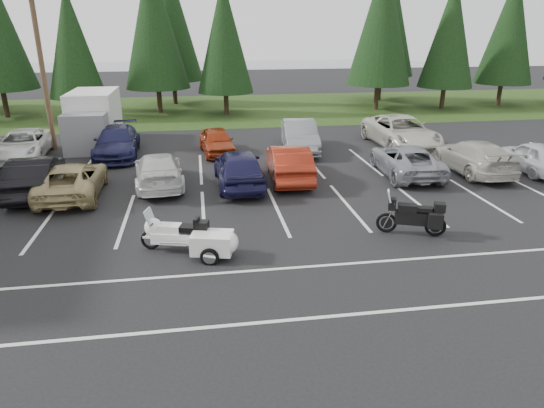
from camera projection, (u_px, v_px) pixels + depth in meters
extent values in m
plane|color=black|center=(268.00, 221.00, 16.76)|extent=(120.00, 120.00, 0.00)
cube|color=#1B3310|center=(225.00, 109.00, 39.00)|extent=(80.00, 16.00, 0.01)
cube|color=slate|center=(239.00, 73.00, 68.30)|extent=(70.00, 50.00, 0.02)
cylinder|color=#473321|center=(42.00, 64.00, 24.88)|extent=(0.26, 0.26, 9.00)
cube|color=silver|center=(260.00, 202.00, 18.62)|extent=(32.00, 16.00, 0.01)
cylinder|color=#332316|center=(4.00, 98.00, 35.11)|extent=(0.36, 0.36, 2.78)
cylinder|color=#332316|center=(80.00, 104.00, 34.72)|extent=(0.36, 0.36, 2.11)
cone|color=black|center=(71.00, 42.00, 33.25)|extent=(3.87, 3.87, 7.48)
cylinder|color=#332316|center=(159.00, 96.00, 36.81)|extent=(0.36, 0.36, 2.62)
cone|color=black|center=(153.00, 22.00, 34.99)|extent=(4.80, 4.80, 9.27)
cylinder|color=#332316|center=(226.00, 99.00, 36.39)|extent=(0.36, 0.36, 2.26)
cone|color=black|center=(224.00, 36.00, 34.82)|extent=(4.14, 4.14, 7.99)
cylinder|color=#332316|center=(377.00, 92.00, 38.50)|extent=(0.36, 0.36, 2.69)
cone|color=black|center=(382.00, 20.00, 36.63)|extent=(4.93, 4.93, 9.52)
cylinder|color=#332316|center=(443.00, 94.00, 39.07)|extent=(0.36, 0.36, 2.33)
cone|color=black|center=(450.00, 33.00, 37.45)|extent=(4.27, 4.27, 8.24)
cylinder|color=#332316|center=(500.00, 90.00, 40.58)|extent=(0.36, 0.36, 2.47)
cone|color=black|center=(510.00, 27.00, 38.86)|extent=(4.53, 4.53, 8.76)
cylinder|color=#332316|center=(175.00, 88.00, 41.20)|extent=(0.36, 0.36, 2.71)
cone|color=black|center=(170.00, 20.00, 39.31)|extent=(4.97, 4.97, 9.61)
cylinder|color=#332316|center=(380.00, 83.00, 43.08)|extent=(0.36, 0.36, 3.00)
cone|color=black|center=(385.00, 11.00, 41.00)|extent=(5.50, 5.50, 10.62)
imported|color=black|center=(35.00, 176.00, 19.22)|extent=(2.07, 4.81, 1.54)
imported|color=tan|center=(72.00, 180.00, 19.02)|extent=(2.33, 4.85, 1.33)
imported|color=silver|center=(159.00, 170.00, 20.26)|extent=(2.38, 4.91, 1.38)
imported|color=#1B1940|center=(239.00, 168.00, 20.18)|extent=(2.00, 4.73, 1.60)
imported|color=maroon|center=(289.00, 163.00, 21.01)|extent=(1.89, 4.77, 1.54)
imported|color=gray|center=(406.00, 160.00, 21.76)|extent=(2.57, 5.05, 1.37)
imported|color=#B1AFA2|center=(473.00, 156.00, 22.14)|extent=(2.07, 5.07, 1.47)
imported|color=silver|center=(534.00, 157.00, 22.17)|extent=(1.77, 4.23, 1.43)
imported|color=white|center=(23.00, 144.00, 24.56)|extent=(2.62, 5.08, 1.37)
imported|color=#191A3E|center=(117.00, 142.00, 24.81)|extent=(2.29, 5.21, 1.49)
imported|color=#9D3214|center=(217.00, 141.00, 25.35)|extent=(1.96, 4.05, 1.33)
imported|color=slate|center=(300.00, 136.00, 25.85)|extent=(2.19, 5.04, 1.61)
imported|color=beige|center=(401.00, 132.00, 26.79)|extent=(2.95, 6.07, 1.66)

